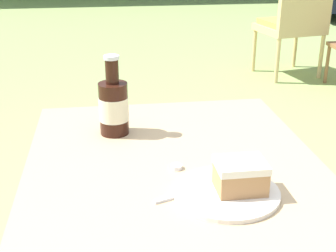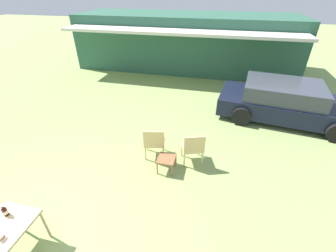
{
  "view_description": "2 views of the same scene",
  "coord_description": "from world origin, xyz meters",
  "views": [
    {
      "loc": [
        -0.15,
        -1.01,
        1.24
      ],
      "look_at": [
        0.0,
        0.1,
        0.78
      ],
      "focal_mm": 50.0,
      "sensor_mm": 36.0,
      "label": 1
    },
    {
      "loc": [
        2.96,
        -1.46,
        3.91
      ],
      "look_at": [
        1.86,
        3.17,
        0.9
      ],
      "focal_mm": 24.0,
      "sensor_mm": 36.0,
      "label": 2
    }
  ],
  "objects": [
    {
      "name": "ground_plane",
      "position": [
        0.0,
        0.0,
        0.0
      ],
      "size": [
        60.0,
        60.0,
        0.0
      ],
      "primitive_type": "plane",
      "color": "#8CA35B"
    },
    {
      "name": "cabin_building",
      "position": [
        1.03,
        10.89,
        1.34
      ],
      "size": [
        11.07,
        4.7,
        2.66
      ],
      "color": "#2D5B47",
      "rests_on": "ground_plane"
    },
    {
      "name": "parked_car",
      "position": [
        5.21,
        5.99,
        0.6
      ],
      "size": [
        4.54,
        2.55,
        1.24
      ],
      "rotation": [
        0.0,
        0.0,
        -0.13
      ],
      "color": "black",
      "rests_on": "ground_plane"
    },
    {
      "name": "wicker_chair_cushioned",
      "position": [
        1.54,
        3.0,
        0.5
      ],
      "size": [
        0.6,
        0.56,
        0.89
      ],
      "rotation": [
        0.0,
        0.0,
        3.35
      ],
      "color": "tan",
      "rests_on": "ground_plane"
    },
    {
      "name": "wicker_chair_plain",
      "position": [
        2.55,
        2.98,
        0.51
      ],
      "size": [
        0.64,
        0.61,
        0.89
      ],
      "rotation": [
        0.0,
        0.0,
        3.47
      ],
      "color": "tan",
      "rests_on": "ground_plane"
    },
    {
      "name": "garden_side_table",
      "position": [
        1.97,
        2.57,
        0.32
      ],
      "size": [
        0.42,
        0.43,
        0.37
      ],
      "color": "brown",
      "rests_on": "ground_plane"
    },
    {
      "name": "patio_table",
      "position": [
        0.0,
        0.0,
        0.65
      ],
      "size": [
        0.71,
        0.83,
        0.73
      ],
      "color": "tan",
      "rests_on": "ground_plane"
    },
    {
      "name": "cake_on_plate",
      "position": [
        0.1,
        -0.17,
        0.75
      ],
      "size": [
        0.23,
        0.23,
        0.08
      ],
      "color": "silver",
      "rests_on": "patio_table"
    },
    {
      "name": "cola_bottle_near",
      "position": [
        -0.14,
        0.19,
        0.81
      ],
      "size": [
        0.08,
        0.08,
        0.22
      ],
      "color": "black",
      "rests_on": "patio_table"
    },
    {
      "name": "loose_bottle_cap",
      "position": [
        -0.0,
        -0.04,
        0.73
      ],
      "size": [
        0.03,
        0.03,
        0.01
      ],
      "color": "silver",
      "rests_on": "patio_table"
    }
  ]
}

